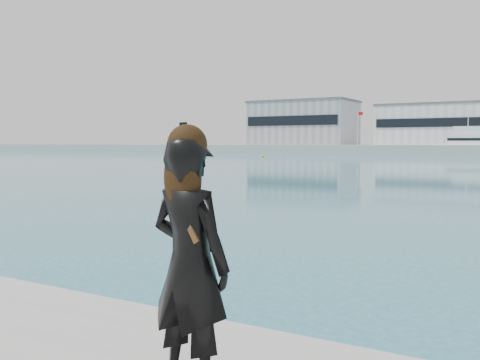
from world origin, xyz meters
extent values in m
cube|color=gray|center=(-55.00, 128.00, 7.50)|extent=(26.00, 16.00, 11.00)
cube|color=black|center=(-55.00, 119.90, 8.05)|extent=(24.70, 0.20, 2.42)
cube|color=#59595B|center=(-55.00, 128.00, 13.25)|extent=(26.52, 16.32, 0.50)
cube|color=silver|center=(-22.00, 128.00, 6.50)|extent=(24.00, 15.00, 9.00)
cube|color=black|center=(-22.00, 120.40, 6.95)|extent=(22.80, 0.20, 1.98)
cube|color=#59595B|center=(-22.00, 128.00, 11.25)|extent=(24.48, 15.30, 0.50)
cylinder|color=silver|center=(-38.00, 121.00, 6.00)|extent=(0.16, 0.16, 8.00)
cube|color=#BF0B0B|center=(-37.40, 121.00, 9.40)|extent=(1.20, 0.04, 0.80)
cube|color=white|center=(-11.00, 114.57, 1.09)|extent=(16.65, 5.48, 2.19)
cube|color=white|center=(-11.91, 114.52, 3.19)|extent=(9.32, 4.34, 2.01)
cube|color=white|center=(-12.83, 114.47, 5.02)|extent=(5.64, 3.40, 1.64)
cube|color=black|center=(-11.91, 114.52, 3.19)|extent=(9.51, 4.44, 0.55)
cylinder|color=silver|center=(-12.83, 114.47, 6.75)|extent=(0.15, 0.15, 1.82)
sphere|color=yellow|center=(-41.56, 79.13, 0.00)|extent=(0.50, 0.50, 0.50)
imported|color=black|center=(-0.25, -0.40, 1.71)|extent=(0.71, 0.51, 1.81)
sphere|color=black|center=(-0.25, -0.42, 2.55)|extent=(0.28, 0.28, 0.28)
ellipsoid|color=black|center=(-0.26, -0.47, 2.32)|extent=(0.30, 0.16, 0.48)
cylinder|color=tan|center=(-0.45, -0.28, 2.43)|extent=(0.11, 0.22, 0.39)
cylinder|color=white|center=(-0.45, -0.24, 2.59)|extent=(0.11, 0.11, 0.04)
cube|color=black|center=(-0.45, -0.20, 2.65)|extent=(0.07, 0.02, 0.13)
cube|color=#4C2D14|center=(-0.23, -0.49, 2.07)|extent=(0.25, 0.05, 0.37)
camera|label=1|loc=(1.91, -3.42, 2.57)|focal=40.00mm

